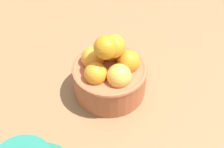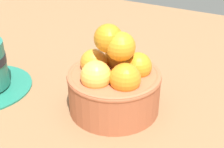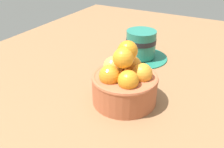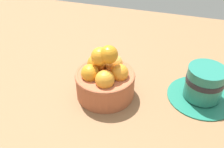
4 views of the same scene
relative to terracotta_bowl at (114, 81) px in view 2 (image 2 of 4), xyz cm
name	(u,v)px [view 2 (image 2 of 4)]	position (x,y,z in cm)	size (l,w,h in cm)	color
ground_plane	(114,120)	(0.02, -0.02, -7.09)	(147.58, 106.03, 4.65)	brown
terracotta_bowl	(114,81)	(0.00, 0.00, 0.00)	(13.90, 13.90, 13.48)	#AD5938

